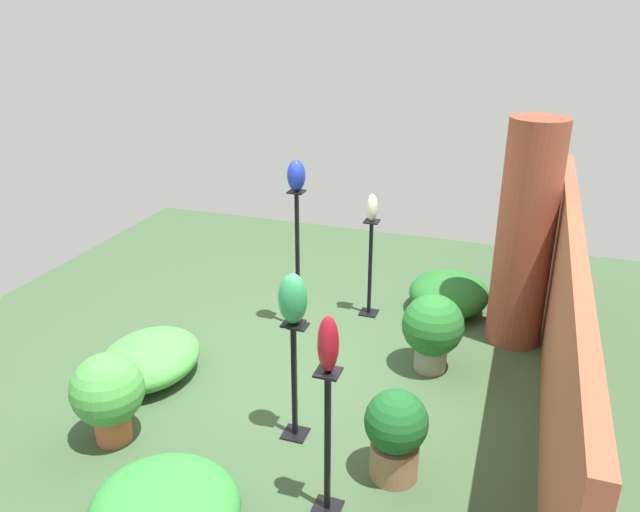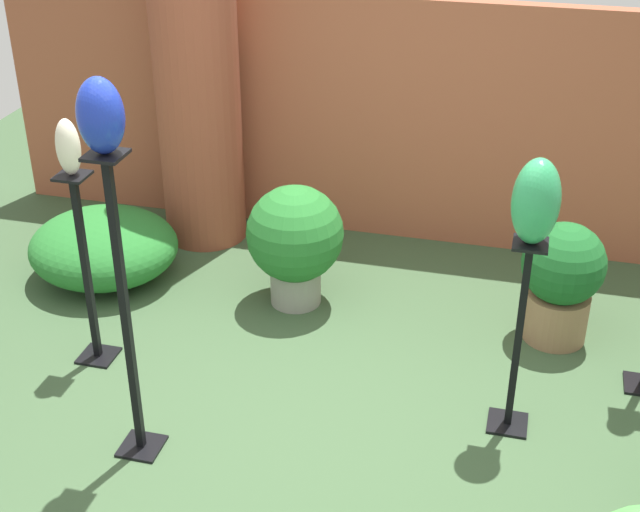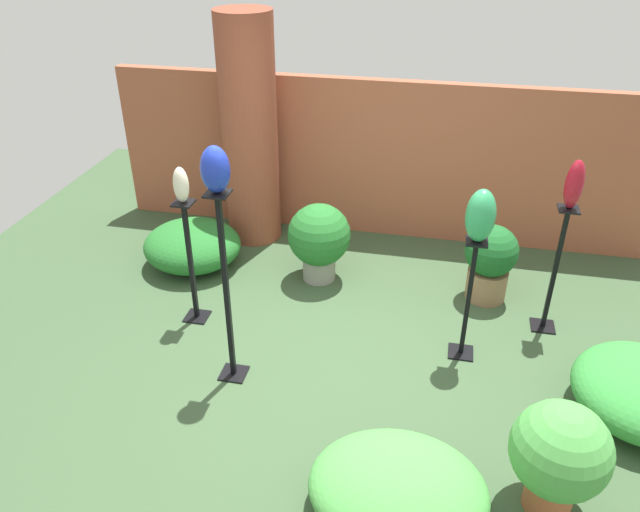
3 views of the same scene
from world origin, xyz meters
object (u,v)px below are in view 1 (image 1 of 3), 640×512
at_px(art_vase_cobalt, 296,175).
at_px(potted_plant_near_pillar, 433,328).
at_px(art_vase_jade, 293,299).
at_px(potted_plant_front_right, 108,393).
at_px(brick_pillar, 525,236).
at_px(pedestal_ruby, 328,449).
at_px(art_vase_ivory, 372,208).
at_px(pedestal_jade, 294,386).
at_px(pedestal_cobalt, 298,267).
at_px(potted_plant_walkway_edge, 396,432).
at_px(pedestal_ivory, 370,272).
at_px(art_vase_ruby, 328,344).

xyz_separation_m(art_vase_cobalt, potted_plant_near_pillar, (0.36, 1.50, -1.27)).
bearing_deg(art_vase_jade, potted_plant_near_pillar, 147.18).
bearing_deg(art_vase_jade, potted_plant_front_right, -68.96).
bearing_deg(potted_plant_front_right, brick_pillar, 132.75).
bearing_deg(pedestal_ruby, potted_plant_front_right, -94.72).
bearing_deg(pedestal_ruby, potted_plant_near_pillar, 169.64).
bearing_deg(art_vase_ivory, art_vase_jade, -0.60).
height_order(pedestal_jade, potted_plant_front_right, pedestal_jade).
bearing_deg(art_vase_jade, brick_pillar, 144.22).
distance_m(brick_pillar, pedestal_ruby, 3.18).
height_order(brick_pillar, pedestal_cobalt, brick_pillar).
bearing_deg(potted_plant_walkway_edge, potted_plant_near_pillar, 179.73).
relative_size(pedestal_ivory, art_vase_jade, 2.74).
height_order(pedestal_jade, art_vase_ruby, art_vase_ruby).
bearing_deg(pedestal_ivory, art_vase_ruby, 9.21).
distance_m(potted_plant_front_right, potted_plant_near_pillar, 2.95).
height_order(pedestal_ivory, art_vase_ruby, art_vase_ruby).
bearing_deg(pedestal_ruby, pedestal_ivory, -170.79).
height_order(art_vase_jade, art_vase_ivory, art_vase_jade).
bearing_deg(brick_pillar, pedestal_cobalt, -77.29).
height_order(pedestal_cobalt, potted_plant_front_right, pedestal_cobalt).
relative_size(art_vase_ivory, potted_plant_walkway_edge, 0.41).
distance_m(pedestal_ruby, art_vase_ivory, 3.10).
xyz_separation_m(pedestal_cobalt, art_vase_jade, (1.73, 0.62, 0.53)).
bearing_deg(pedestal_ivory, pedestal_jade, -0.60).
bearing_deg(art_vase_cobalt, potted_plant_front_right, -18.48).
bearing_deg(potted_plant_front_right, pedestal_cobalt, 161.52).
bearing_deg(brick_pillar, art_vase_jade, -35.78).
height_order(pedestal_ruby, art_vase_jade, art_vase_jade).
bearing_deg(pedestal_ivory, art_vase_jade, -0.60).
height_order(pedestal_jade, pedestal_cobalt, pedestal_cobalt).
relative_size(pedestal_ruby, potted_plant_walkway_edge, 1.56).
relative_size(art_vase_ruby, potted_plant_near_pillar, 0.52).
relative_size(art_vase_jade, potted_plant_near_pillar, 0.53).
height_order(pedestal_jade, art_vase_ivory, art_vase_ivory).
xyz_separation_m(pedestal_ivory, art_vase_cobalt, (0.56, -0.65, 1.20)).
xyz_separation_m(brick_pillar, potted_plant_front_right, (2.76, -2.98, -0.72)).
distance_m(art_vase_jade, art_vase_ivory, 2.28).
xyz_separation_m(pedestal_jade, potted_plant_walkway_edge, (0.20, 0.87, -0.08)).
bearing_deg(art_vase_ivory, brick_pillar, 87.98).
distance_m(art_vase_ruby, art_vase_ivory, 3.01).
relative_size(pedestal_cobalt, art_vase_cobalt, 4.81).
relative_size(pedestal_jade, art_vase_cobalt, 3.25).
relative_size(pedestal_ruby, pedestal_ivory, 1.01).
bearing_deg(potted_plant_near_pillar, potted_plant_walkway_edge, -0.27).
relative_size(pedestal_ruby, art_vase_ruby, 2.86).
height_order(pedestal_cobalt, potted_plant_near_pillar, pedestal_cobalt).
height_order(art_vase_ruby, art_vase_ivory, art_vase_ruby).
bearing_deg(pedestal_ivory, pedestal_ruby, 9.21).
bearing_deg(pedestal_jade, art_vase_jade, 153.43).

